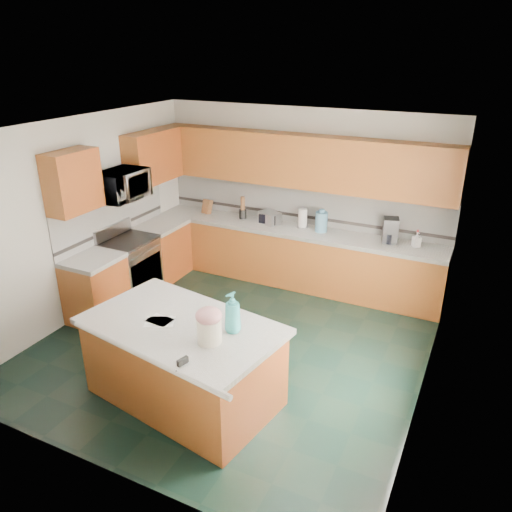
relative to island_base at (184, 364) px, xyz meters
The scene contains 52 objects.
floor 1.22m from the island_base, 91.24° to the left, with size 4.60×4.60×0.00m, color black.
ceiling 2.54m from the island_base, 91.24° to the left, with size 4.60×4.60×0.00m, color white.
wall_back 3.58m from the island_base, 90.41° to the left, with size 4.60×0.04×2.70m, color silver.
wall_front 1.50m from the island_base, 91.19° to the right, with size 4.60×0.04×2.70m, color silver.
wall_left 2.76m from the island_base, 154.10° to the left, with size 0.04×4.60×2.70m, color silver.
wall_right 2.72m from the island_base, 26.38° to the left, with size 0.04×4.60×2.70m, color silver.
back_base_cab 3.14m from the island_base, 90.45° to the left, with size 4.60×0.60×0.86m, color #60250D.
back_countertop 3.17m from the island_base, 90.45° to the left, with size 4.60×0.64×0.06m, color white.
back_upper_cab 3.60m from the island_base, 90.43° to the left, with size 4.60×0.33×0.78m, color #60250D.
back_backsplash 3.52m from the island_base, 90.41° to the left, with size 4.60×0.02×0.63m, color silver.
back_accent_band 3.47m from the island_base, 90.41° to the left, with size 4.60×0.01×0.05m, color black.
left_base_cab_rear 3.16m from the island_base, 129.82° to the left, with size 0.60×0.82×0.86m, color #60250D.
left_counter_rear 3.19m from the island_base, 129.82° to the left, with size 0.64×0.82×0.06m, color white.
left_base_cab_front 2.21m from the island_base, 156.07° to the left, with size 0.60×0.72×0.86m, color #60250D.
left_counter_front 2.26m from the island_base, 156.07° to the left, with size 0.64×0.72×0.06m, color white.
left_backsplash 2.97m from the island_base, 143.87° to the left, with size 0.02×2.30×0.63m, color silver.
left_accent_band 2.92m from the island_base, 143.80° to the left, with size 0.01×2.30×0.05m, color black.
left_upper_cab_rear 3.68m from the island_base, 130.11° to the left, with size 0.33×1.09×0.78m, color #60250D.
left_upper_cab_front 2.78m from the island_base, 157.41° to the left, with size 0.33×0.72×0.78m, color #60250D.
range_body 2.60m from the island_base, 141.02° to the left, with size 0.60×0.76×0.88m, color #B7B7BC.
range_oven_door 2.39m from the island_base, 136.64° to the left, with size 0.02×0.68×0.55m, color black.
range_cooktop 2.65m from the island_base, 141.02° to the left, with size 0.62×0.78×0.04m, color black.
range_handle 2.39m from the island_base, 136.14° to the left, with size 0.02×0.02×0.66m, color #B7B7BC.
range_backguard 2.87m from the island_base, 144.36° to the left, with size 0.06×0.76×0.18m, color #B7B7BC.
microwave 2.91m from the island_base, 141.02° to the left, with size 0.73×0.50×0.41m, color #B7B7BC.
island_base is the anchor object (origin of this frame).
island_top 0.46m from the island_base, ahead, with size 2.02×1.20×0.06m, color white.
island_bullnose 0.75m from the island_base, 90.00° to the right, with size 0.06×0.06×2.02m, color white.
treat_jar 0.77m from the island_base, 20.03° to the right, with size 0.23×0.23×0.25m, color #F2E6CC.
treat_jar_lid 0.90m from the island_base, 20.03° to the right, with size 0.25×0.25×0.16m, color #D58990.
treat_jar_knob 0.95m from the island_base, 20.03° to the right, with size 0.03×0.03×0.08m, color tan.
treat_jar_knob_end_l 0.93m from the island_base, 22.00° to the right, with size 0.04×0.04×0.04m, color tan.
treat_jar_knob_end_r 0.97m from the island_base, 18.37° to the right, with size 0.04×0.04×0.04m, color tan.
soap_bottle_island 0.90m from the island_base, 10.88° to the left, with size 0.16×0.17×0.43m, color teal.
paper_sheet_a 0.54m from the island_base, 162.99° to the right, with size 0.30×0.22×0.00m, color white.
paper_sheet_b 0.55m from the island_base, behind, with size 0.26×0.19×0.00m, color white.
clamp_body 0.87m from the island_base, 54.85° to the right, with size 0.03×0.11×0.10m, color black.
clamp_handle 0.90m from the island_base, 57.80° to the right, with size 0.02×0.02×0.08m, color black.
knife_block 3.62m from the island_base, 116.76° to the left, with size 0.13×0.11×0.24m, color #472814.
utensil_crock 3.40m from the island_base, 106.53° to the left, with size 0.12×0.12×0.15m, color black.
utensil_bundle 3.44m from the island_base, 106.53° to the left, with size 0.07×0.07×0.22m, color #472814.
toaster_oven 3.27m from the island_base, 98.25° to the left, with size 0.32×0.22×0.19m, color #B7B7BC.
toaster_oven_door 3.17m from the island_base, 98.52° to the left, with size 0.28×0.01×0.15m, color black.
paper_towel 3.30m from the island_base, 88.73° to the left, with size 0.13×0.13×0.30m, color white.
paper_towel_base 3.28m from the island_base, 88.73° to the left, with size 0.20×0.20×0.01m, color #B7B7BC.
water_jug 3.29m from the island_base, 83.08° to the left, with size 0.18×0.18×0.30m, color #568EB0.
water_jug_neck 3.32m from the island_base, 83.08° to the left, with size 0.09×0.09×0.04m, color #568EB0.
coffee_maker 3.58m from the island_base, 66.31° to the left, with size 0.21×0.23×0.36m, color black.
coffee_carafe 3.51m from the island_base, 65.96° to the left, with size 0.15×0.15×0.15m, color black.
soap_bottle_back 3.71m from the island_base, 60.68° to the left, with size 0.10×0.10×0.22m, color white.
soap_back_cap 3.73m from the island_base, 60.68° to the left, with size 0.02×0.02×0.03m, color red.
window_light_proxy 2.68m from the island_base, 22.50° to the left, with size 0.02×1.40×1.10m, color white.
Camera 1 is at (2.63, -4.75, 3.54)m, focal length 35.00 mm.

